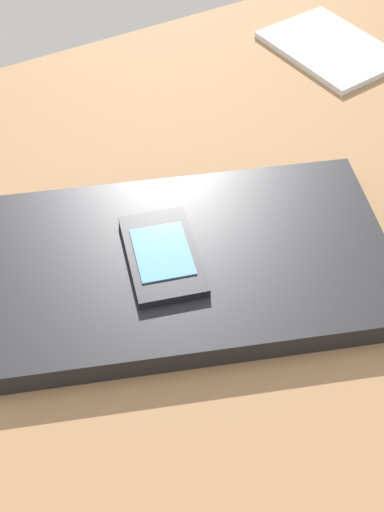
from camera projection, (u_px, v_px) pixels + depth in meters
desk_surface at (194, 273)px, 65.35cm from camera, size 120.00×80.00×3.00cm
laptop_closed at (192, 262)px, 62.74cm from camera, size 40.56×31.78×2.29cm
cell_phone_on_laptop at (162, 254)px, 61.27cm from camera, size 8.70×11.73×0.97cm
notepad at (330, 48)px, 88.51cm from camera, size 13.44×17.58×0.80cm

